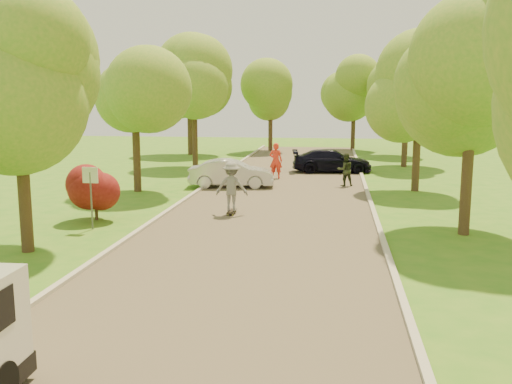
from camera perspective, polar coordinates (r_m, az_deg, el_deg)
The scene contains 22 objects.
ground at distance 15.24m, azimuth -1.83°, elevation -7.84°, with size 100.00×100.00×0.00m, color #36771C.
road at distance 22.92m, azimuth 1.55°, elevation -1.93°, with size 8.00×60.00×0.01m, color #4C4438.
curb_left at distance 23.70m, azimuth -8.23°, elevation -1.51°, with size 0.18×60.00×0.12m, color #B2AD9E.
curb_right at distance 22.83m, azimuth 11.71°, elevation -2.03°, with size 0.18×60.00×0.12m, color #B2AD9E.
street_sign at distance 20.34m, azimuth -16.21°, elevation 0.69°, with size 0.55×0.06×2.17m.
red_shrub at distance 21.96m, azimuth -15.76°, elevation 0.11°, with size 1.70×1.70×1.95m.
tree_l_mida at distance 17.68m, azimuth -22.27°, elevation 10.85°, with size 4.71×4.60×7.39m.
tree_l_midb at distance 27.93m, azimuth -11.68°, elevation 9.38°, with size 4.30×4.20×6.62m.
tree_l_far at distance 37.41m, azimuth -5.90°, elevation 10.85°, with size 4.92×4.80×7.79m.
tree_r_mida at distance 19.89m, azimuth 21.57°, elevation 11.72°, with size 5.13×5.00×7.95m.
tree_r_midb at distance 28.64m, azimuth 16.42°, elevation 9.78°, with size 4.51×4.40×7.01m.
tree_r_far at distance 38.65m, azimuth 15.26°, elevation 11.06°, with size 5.33×5.20×8.34m.
tree_bg_a at distance 45.75m, azimuth -6.44°, elevation 10.38°, with size 5.12×5.00×7.72m.
tree_bg_b at distance 46.70m, azimuth 15.23°, elevation 10.37°, with size 5.12×5.00×7.95m.
tree_bg_c at distance 48.62m, azimuth 1.72°, elevation 10.03°, with size 4.92×4.80×7.33m.
tree_bg_d at distance 50.37m, azimuth 10.05°, elevation 10.21°, with size 5.12×5.00×7.72m.
silver_sedan at distance 29.00m, azimuth -2.47°, elevation 1.88°, with size 1.50×4.30×1.42m, color silver.
dark_sedan at distance 35.06m, azimuth 7.58°, elevation 3.10°, with size 1.95×4.79×1.39m, color black.
longboard at distance 22.36m, azimuth -2.44°, elevation -1.95°, with size 0.29×1.00×0.12m.
skateboarder at distance 22.19m, azimuth -2.46°, elevation 0.54°, with size 1.25×0.72×1.94m, color slate.
person_striped at distance 32.06m, azimuth 2.00°, elevation 3.14°, with size 0.73×0.48×2.01m, color red.
person_olive at distance 29.61m, azimuth 8.91°, elevation 2.20°, with size 0.82×0.64×1.69m, color #272F1C.
Camera 1 is at (2.48, -14.34, 4.53)m, focal length 40.00 mm.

